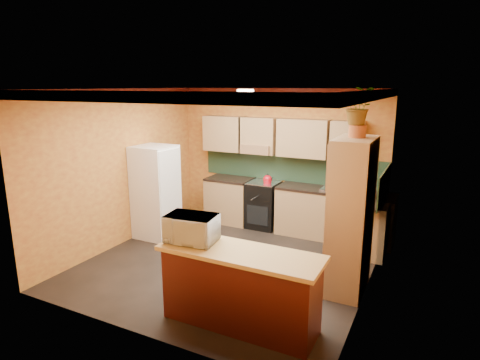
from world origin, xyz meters
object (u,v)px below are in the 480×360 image
at_px(fridge, 156,192).
at_px(microwave, 191,228).
at_px(breakfast_bar, 240,290).
at_px(stove, 263,205).
at_px(pantry, 351,216).
at_px(base_cabinets_back, 293,210).

height_order(fridge, microwave, fridge).
height_order(fridge, breakfast_bar, fridge).
distance_m(stove, fridge, 2.11).
bearing_deg(breakfast_bar, microwave, 180.00).
bearing_deg(microwave, fridge, 130.20).
xyz_separation_m(pantry, microwave, (-1.58, -1.44, 0.04)).
distance_m(stove, microwave, 3.32).
relative_size(base_cabinets_back, microwave, 6.14).
bearing_deg(base_cabinets_back, microwave, -93.24).
bearing_deg(stove, pantry, -41.28).
bearing_deg(base_cabinets_back, fridge, -148.54).
bearing_deg(fridge, microwave, -42.98).
bearing_deg(breakfast_bar, base_cabinets_back, 98.24).
bearing_deg(breakfast_bar, stove, 108.71).
distance_m(fridge, pantry, 3.63).
xyz_separation_m(base_cabinets_back, microwave, (-0.18, -3.22, 0.65)).
height_order(stove, breakfast_bar, stove).
distance_m(pantry, breakfast_bar, 1.82).
xyz_separation_m(pantry, breakfast_bar, (-0.94, -1.44, -0.61)).
bearing_deg(stove, base_cabinets_back, 0.00).
bearing_deg(fridge, pantry, -6.89).
height_order(base_cabinets_back, pantry, pantry).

